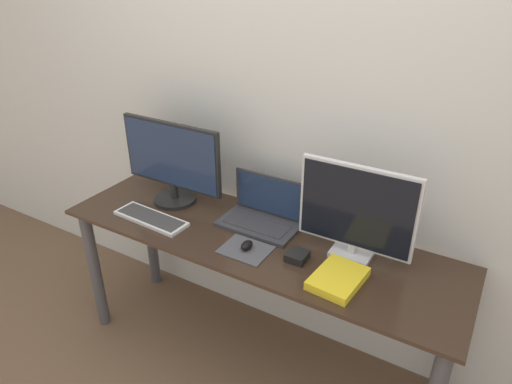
# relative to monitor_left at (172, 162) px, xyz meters

# --- Properties ---
(wall_back) EXTENTS (7.00, 0.05, 2.50)m
(wall_back) POSITION_rel_monitor_left_xyz_m (0.53, 0.26, 0.28)
(wall_back) COLOR silver
(wall_back) RESTS_ON ground_plane
(desk) EXTENTS (1.87, 0.56, 0.75)m
(desk) POSITION_rel_monitor_left_xyz_m (0.53, -0.08, -0.37)
(desk) COLOR #332319
(desk) RESTS_ON ground_plane
(monitor_left) EXTENTS (0.57, 0.22, 0.42)m
(monitor_left) POSITION_rel_monitor_left_xyz_m (0.00, 0.00, 0.00)
(monitor_left) COLOR black
(monitor_left) RESTS_ON desk
(monitor_right) EXTENTS (0.48, 0.12, 0.41)m
(monitor_right) POSITION_rel_monitor_left_xyz_m (0.95, 0.00, -0.01)
(monitor_right) COLOR silver
(monitor_right) RESTS_ON desk
(laptop) EXTENTS (0.37, 0.22, 0.22)m
(laptop) POSITION_rel_monitor_left_xyz_m (0.50, 0.04, -0.16)
(laptop) COLOR #333338
(laptop) RESTS_ON desk
(keyboard) EXTENTS (0.39, 0.15, 0.02)m
(keyboard) POSITION_rel_monitor_left_xyz_m (0.02, -0.21, -0.21)
(keyboard) COLOR silver
(keyboard) RESTS_ON desk
(mousepad) EXTENTS (0.21, 0.17, 0.00)m
(mousepad) POSITION_rel_monitor_left_xyz_m (0.55, -0.19, -0.22)
(mousepad) COLOR #47474C
(mousepad) RESTS_ON desk
(mouse) EXTENTS (0.04, 0.07, 0.03)m
(mouse) POSITION_rel_monitor_left_xyz_m (0.55, -0.19, -0.20)
(mouse) COLOR black
(mouse) RESTS_ON mousepad
(book) EXTENTS (0.19, 0.25, 0.04)m
(book) POSITION_rel_monitor_left_xyz_m (0.97, -0.20, -0.20)
(book) COLOR yellow
(book) RESTS_ON desk
(power_brick) EXTENTS (0.08, 0.09, 0.03)m
(power_brick) POSITION_rel_monitor_left_xyz_m (0.77, -0.14, -0.20)
(power_brick) COLOR black
(power_brick) RESTS_ON desk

